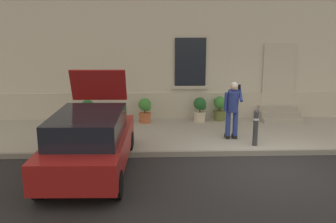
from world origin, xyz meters
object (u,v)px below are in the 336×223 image
Objects in this scene: planter_cream at (200,109)px; planter_olive at (220,108)px; person_on_phone at (233,106)px; bollard_far_left at (124,127)px; planter_charcoal at (88,111)px; planter_terracotta at (145,110)px; hatchback_car_red at (90,141)px; bollard_near_person at (256,126)px.

planter_cream and planter_olive have the same top height.
bollard_far_left is at bearing -172.91° from person_on_phone.
planter_charcoal is at bearing 153.69° from person_on_phone.
bollard_far_left is 4.29m from planter_olive.
planter_charcoal and planter_cream have the same top height.
person_on_phone is 2.03× the size of planter_cream.
planter_charcoal is at bearing -174.24° from planter_terracotta.
hatchback_car_red is at bearing -126.68° from planter_cream.
planter_cream is 0.74m from planter_olive.
person_on_phone is at bearing 28.64° from hatchback_car_red.
bollard_near_person is (4.37, 1.46, -0.09)m from hatchback_car_red.
bollard_far_left is 1.22× the size of planter_terracotta.
planter_olive is at bearing 48.41° from hatchback_car_red.
planter_olive is at bearing 99.88° from bollard_near_person.
hatchback_car_red is 4.78× the size of planter_terracotta.
hatchback_car_red is 4.61m from bollard_near_person.
planter_charcoal and planter_olive have the same top height.
person_on_phone reaches higher than planter_charcoal.
bollard_far_left is 1.22× the size of planter_cream.
planter_cream is at bearing 114.18° from bollard_near_person.
person_on_phone is 2.03× the size of planter_olive.
hatchback_car_red is 3.93× the size of bollard_near_person.
bollard_near_person is 1.22× the size of planter_olive.
hatchback_car_red reaches higher than planter_terracotta.
planter_charcoal is at bearing -174.80° from planter_olive.
bollard_near_person is at bearing -80.12° from planter_olive.
bollard_near_person is 0.94m from person_on_phone.
planter_cream is at bearing 4.03° from planter_charcoal.
person_on_phone is (3.83, 2.09, 0.35)m from hatchback_car_red.
bollard_near_person is at bearing -40.15° from planter_terracotta.
planter_terracotta is at bearing 139.85° from bollard_near_person.
planter_cream is at bearing 2.28° from planter_terracotta.
planter_charcoal is (-0.73, 3.94, -0.19)m from hatchback_car_red.
planter_olive is at bearing 42.40° from bollard_far_left.
bollard_near_person is 5.67m from planter_charcoal.
hatchback_car_red is 1.62m from bollard_far_left.
planter_olive is (3.87, 4.36, -0.19)m from hatchback_car_red.
planter_cream is (3.14, 4.21, -0.19)m from hatchback_car_red.
person_on_phone is at bearing -37.83° from planter_terracotta.
person_on_phone is at bearing -71.82° from planter_cream.
bollard_near_person reaches higher than planter_olive.
bollard_far_left reaches higher than planter_cream.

